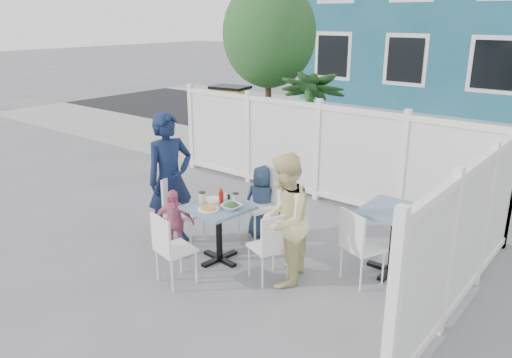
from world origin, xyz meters
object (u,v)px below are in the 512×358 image
Objects in this scene: chair_back at (263,198)px; chair_near at (170,245)px; chair_left at (179,205)px; main_table at (219,219)px; chair_right at (272,243)px; utility_cabinet at (231,119)px; woman at (284,220)px; man at (170,180)px; spare_table at (395,224)px; boy at (262,202)px; toddler at (174,223)px.

chair_back is 1.64m from chair_near.
chair_back is (0.75, 0.83, 0.03)m from chair_left.
chair_right is at bearing -1.77° from main_table.
main_table is 0.83m from chair_right.
utility_cabinet is 0.90× the size of woman.
chair_right is 1.74m from man.
utility_cabinet is 4.98m from man.
woman is at bearing 4.87° from main_table.
spare_table is at bearing 118.19° from woman.
chair_right is 1.00× the size of chair_near.
chair_back is (-0.80, 0.89, 0.09)m from chair_right.
man is 1.28m from boy.
chair_right is 0.56× the size of woman.
main_table is 0.86× the size of toddler.
chair_back is at bearing 88.23° from main_table.
main_table is at bearing 71.73° from chair_left.
spare_table is at bearing 96.21° from chair_left.
utility_cabinet is 4.89m from chair_back.
chair_right is 1.27m from boy.
chair_left is 1.66m from woman.
woman reaches higher than boy.
woman reaches higher than chair_right.
man is at bearing 105.52° from toddler.
utility_cabinet is 1.36× the size of boy.
woman is at bearing -52.21° from utility_cabinet.
boy is at bearing 92.29° from main_table.
utility_cabinet is 5.04m from chair_left.
utility_cabinet is 1.56× the size of toddler.
chair_back is 0.66× the size of woman.
spare_table is (1.80, 1.07, 0.05)m from main_table.
spare_table is at bearing -54.15° from man.
man is at bearing -99.42° from chair_left.
chair_left is at bearing 65.01° from chair_back.
chair_right is (-0.97, -1.10, -0.12)m from spare_table.
utility_cabinet is at bearing 149.44° from spare_table.
man is (2.66, -4.21, 0.20)m from utility_cabinet.
chair_right is 0.48× the size of man.
man is 1.16× the size of woman.
chair_back reaches higher than toddler.
utility_cabinet is 6.08m from woman.
chair_near is at bearing -64.27° from utility_cabinet.
chair_left is at bearing -69.05° from man.
spare_table is 0.84× the size of chair_left.
main_table is 0.86m from chair_back.
toddler is at bearing -114.59° from man.
chair_left reaches higher than chair_near.
boy is (-0.01, 1.68, 0.01)m from chair_near.
main_table is 2.10m from spare_table.
man is at bearing -107.99° from woman.
man is at bearing -66.95° from utility_cabinet.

